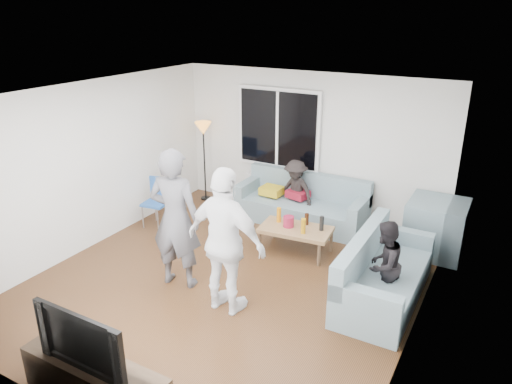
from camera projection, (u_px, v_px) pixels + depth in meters
The scene contains 31 objects.
floor at pixel (229, 281), 6.77m from camera, with size 5.00×5.50×0.04m, color #56351C.
ceiling at pixel (225, 94), 5.82m from camera, with size 5.00×5.50×0.04m, color white.
wall_back at pixel (310, 145), 8.55m from camera, with size 5.00×0.04×2.60m, color silver.
wall_front at pixel (51, 299), 4.04m from camera, with size 5.00×0.04×2.60m, color silver.
wall_left at pixel (90, 166), 7.44m from camera, with size 0.04×5.50×2.60m, color silver.
wall_right at pixel (425, 236), 5.15m from camera, with size 0.04×5.50×2.60m, color silver.
window_frame at pixel (278, 129), 8.67m from camera, with size 1.62×0.06×1.47m, color white.
window_glass at pixel (277, 129), 8.63m from camera, with size 1.50×0.02×1.35m, color black.
window_mullion at pixel (277, 129), 8.63m from camera, with size 0.05×0.03×1.35m, color white.
radiator at pixel (276, 193), 9.08m from camera, with size 1.30×0.12×0.62m, color silver.
potted_plant at pixel (296, 171), 8.69m from camera, with size 0.22×0.18×0.40m, color #2E6628.
vase at pixel (259, 170), 9.08m from camera, with size 0.18×0.18×0.19m, color silver.
sofa_back_section at pixel (301, 200), 8.42m from camera, with size 2.30×0.85×0.85m, color gray, non-canonical shape.
sofa_right_section at pixel (386, 269), 6.20m from camera, with size 0.85×2.00×0.85m, color gray, non-canonical shape.
sofa_corner at pixel (436, 227), 7.39m from camera, with size 0.85×0.85×0.85m, color gray.
cushion_yellow at pixel (272, 191), 8.63m from camera, with size 0.38×0.32×0.14m, color gold.
cushion_red at pixel (298, 194), 8.48m from camera, with size 0.36×0.30×0.13m, color maroon.
coffee_table at pixel (295, 240), 7.50m from camera, with size 1.10×0.60×0.40m, color #9E784C.
pitcher at pixel (289, 222), 7.44m from camera, with size 0.17×0.17×0.17m, color maroon.
side_chair at pixel (156, 204), 8.26m from camera, with size 0.40×0.40×0.86m, color #24549F, non-canonical shape.
floor_lamp at pixel (204, 162), 9.35m from camera, with size 0.32×0.32×1.56m, color orange, non-canonical shape.
player_left at pixel (175, 219), 6.35m from camera, with size 0.71×0.47×1.95m, color #4A4A4E.
player_right at pixel (226, 242), 5.78m from camera, with size 1.11×0.46×1.89m, color white.
spectator_right at pixel (384, 265), 6.00m from camera, with size 0.57×0.44×1.17m, color black.
spectator_back at pixel (295, 191), 8.45m from camera, with size 0.73×0.42×1.13m, color black.
tv_console at pixel (96, 381), 4.62m from camera, with size 1.60×0.40×0.44m, color #34271A.
television at pixel (89, 336), 4.43m from camera, with size 1.07×0.14×0.62m, color black.
bottle_e at pixel (322, 223), 7.31m from camera, with size 0.07×0.07×0.23m, color black.
bottle_c at pixel (307, 219), 7.51m from camera, with size 0.07×0.07×0.19m, color #32170B.
bottle_a at pixel (279, 215), 7.59m from camera, with size 0.07×0.07×0.24m, color orange.
bottle_d at pixel (303, 226), 7.21m from camera, with size 0.07×0.07×0.24m, color #C58911.
Camera 1 is at (3.19, -4.93, 3.59)m, focal length 33.56 mm.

